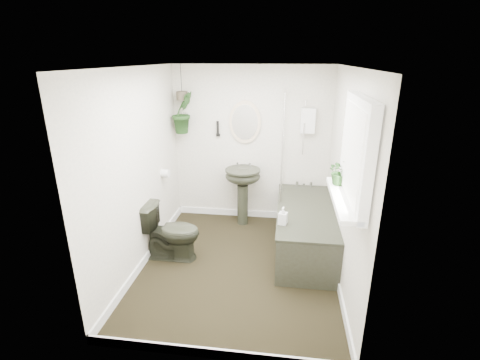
# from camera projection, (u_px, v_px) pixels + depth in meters

# --- Properties ---
(floor) EXTENTS (2.30, 2.80, 0.02)m
(floor) POSITION_uv_depth(u_px,v_px,m) (238.00, 266.00, 4.23)
(floor) COLOR black
(floor) RESTS_ON ground
(ceiling) EXTENTS (2.30, 2.80, 0.02)m
(ceiling) POSITION_uv_depth(u_px,v_px,m) (238.00, 66.00, 3.45)
(ceiling) COLOR white
(ceiling) RESTS_ON ground
(wall_back) EXTENTS (2.30, 0.02, 2.30)m
(wall_back) POSITION_uv_depth(u_px,v_px,m) (251.00, 145.00, 5.15)
(wall_back) COLOR silver
(wall_back) RESTS_ON ground
(wall_front) EXTENTS (2.30, 0.02, 2.30)m
(wall_front) POSITION_uv_depth(u_px,v_px,m) (212.00, 239.00, 2.52)
(wall_front) COLOR silver
(wall_front) RESTS_ON ground
(wall_left) EXTENTS (0.02, 2.80, 2.30)m
(wall_left) POSITION_uv_depth(u_px,v_px,m) (138.00, 172.00, 3.98)
(wall_left) COLOR silver
(wall_left) RESTS_ON ground
(wall_right) EXTENTS (0.02, 2.80, 2.30)m
(wall_right) POSITION_uv_depth(u_px,v_px,m) (346.00, 181.00, 3.69)
(wall_right) COLOR silver
(wall_right) RESTS_ON ground
(skirting) EXTENTS (2.30, 2.80, 0.10)m
(skirting) POSITION_uv_depth(u_px,v_px,m) (238.00, 262.00, 4.21)
(skirting) COLOR white
(skirting) RESTS_ON floor
(bathtub) EXTENTS (0.72, 1.72, 0.58)m
(bathtub) POSITION_uv_depth(u_px,v_px,m) (305.00, 229.00, 4.49)
(bathtub) COLOR black
(bathtub) RESTS_ON floor
(bath_screen) EXTENTS (0.04, 0.72, 1.40)m
(bath_screen) POSITION_uv_depth(u_px,v_px,m) (283.00, 145.00, 4.66)
(bath_screen) COLOR silver
(bath_screen) RESTS_ON bathtub
(shower_box) EXTENTS (0.20, 0.10, 0.35)m
(shower_box) POSITION_uv_depth(u_px,v_px,m) (308.00, 121.00, 4.85)
(shower_box) COLOR white
(shower_box) RESTS_ON wall_back
(oval_mirror) EXTENTS (0.46, 0.03, 0.62)m
(oval_mirror) POSITION_uv_depth(u_px,v_px,m) (245.00, 122.00, 5.01)
(oval_mirror) COLOR beige
(oval_mirror) RESTS_ON wall_back
(wall_sconce) EXTENTS (0.04, 0.04, 0.22)m
(wall_sconce) POSITION_uv_depth(u_px,v_px,m) (218.00, 129.00, 5.08)
(wall_sconce) COLOR black
(wall_sconce) RESTS_ON wall_back
(toilet_roll_holder) EXTENTS (0.11, 0.11, 0.11)m
(toilet_roll_holder) POSITION_uv_depth(u_px,v_px,m) (165.00, 173.00, 4.71)
(toilet_roll_holder) COLOR white
(toilet_roll_holder) RESTS_ON wall_left
(window_recess) EXTENTS (0.08, 1.00, 0.90)m
(window_recess) POSITION_uv_depth(u_px,v_px,m) (357.00, 152.00, 2.88)
(window_recess) COLOR white
(window_recess) RESTS_ON wall_right
(window_sill) EXTENTS (0.18, 1.00, 0.04)m
(window_sill) POSITION_uv_depth(u_px,v_px,m) (343.00, 198.00, 3.03)
(window_sill) COLOR white
(window_sill) RESTS_ON wall_right
(window_blinds) EXTENTS (0.01, 0.86, 0.76)m
(window_blinds) POSITION_uv_depth(u_px,v_px,m) (351.00, 152.00, 2.89)
(window_blinds) COLOR white
(window_blinds) RESTS_ON wall_right
(toilet) EXTENTS (0.71, 0.40, 0.72)m
(toilet) POSITION_uv_depth(u_px,v_px,m) (171.00, 231.00, 4.29)
(toilet) COLOR black
(toilet) RESTS_ON floor
(pedestal_sink) EXTENTS (0.52, 0.44, 0.87)m
(pedestal_sink) POSITION_uv_depth(u_px,v_px,m) (243.00, 197.00, 5.15)
(pedestal_sink) COLOR black
(pedestal_sink) RESTS_ON floor
(sill_plant) EXTENTS (0.28, 0.25, 0.26)m
(sill_plant) POSITION_uv_depth(u_px,v_px,m) (340.00, 172.00, 3.26)
(sill_plant) COLOR black
(sill_plant) RESTS_ON window_sill
(hanging_plant) EXTENTS (0.41, 0.42, 0.59)m
(hanging_plant) POSITION_uv_depth(u_px,v_px,m) (183.00, 112.00, 4.96)
(hanging_plant) COLOR black
(hanging_plant) RESTS_ON ceiling
(soap_bottle) EXTENTS (0.11, 0.11, 0.21)m
(soap_bottle) POSITION_uv_depth(u_px,v_px,m) (283.00, 216.00, 3.96)
(soap_bottle) COLOR black
(soap_bottle) RESTS_ON bathtub
(hanging_pot) EXTENTS (0.16, 0.16, 0.12)m
(hanging_pot) POSITION_uv_depth(u_px,v_px,m) (182.00, 96.00, 4.88)
(hanging_pot) COLOR #453C2E
(hanging_pot) RESTS_ON ceiling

